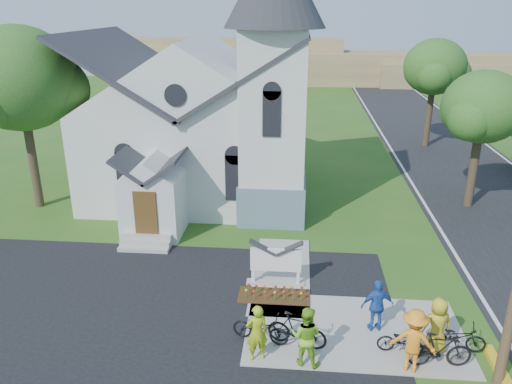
# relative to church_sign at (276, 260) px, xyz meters

# --- Properties ---
(ground) EXTENTS (120.00, 120.00, 0.00)m
(ground) POSITION_rel_church_sign_xyz_m (1.20, -3.20, -1.03)
(ground) COLOR #2C5C1A
(ground) RESTS_ON ground
(parking_lot) EXTENTS (20.00, 16.00, 0.02)m
(parking_lot) POSITION_rel_church_sign_xyz_m (-5.80, -5.20, -1.02)
(parking_lot) COLOR black
(parking_lot) RESTS_ON ground
(road) EXTENTS (8.00, 90.00, 0.02)m
(road) POSITION_rel_church_sign_xyz_m (11.20, 11.80, -1.02)
(road) COLOR black
(road) RESTS_ON ground
(sidewalk) EXTENTS (7.00, 4.00, 0.05)m
(sidewalk) POSITION_rel_church_sign_xyz_m (2.70, -2.70, -1.00)
(sidewalk) COLOR #A9A498
(sidewalk) RESTS_ON ground
(church) EXTENTS (12.35, 12.00, 13.00)m
(church) POSITION_rel_church_sign_xyz_m (-4.28, 9.28, 4.22)
(church) COLOR silver
(church) RESTS_ON ground
(church_sign) EXTENTS (2.20, 0.40, 1.70)m
(church_sign) POSITION_rel_church_sign_xyz_m (0.00, 0.00, 0.00)
(church_sign) COLOR #A9A498
(church_sign) RESTS_ON ground
(flower_bed) EXTENTS (2.60, 1.10, 0.07)m
(flower_bed) POSITION_rel_church_sign_xyz_m (0.00, -0.90, -0.99)
(flower_bed) COLOR #34200E
(flower_bed) RESTS_ON ground
(tree_lot_corner) EXTENTS (5.60, 5.60, 9.15)m
(tree_lot_corner) POSITION_rel_church_sign_xyz_m (-12.80, 6.80, 5.58)
(tree_lot_corner) COLOR #37281E
(tree_lot_corner) RESTS_ON ground
(tree_road_near) EXTENTS (4.00, 4.00, 7.05)m
(tree_road_near) POSITION_rel_church_sign_xyz_m (9.70, 8.80, 4.18)
(tree_road_near) COLOR #37281E
(tree_road_near) RESTS_ON ground
(tree_road_mid) EXTENTS (4.40, 4.40, 7.80)m
(tree_road_mid) POSITION_rel_church_sign_xyz_m (10.20, 20.80, 4.75)
(tree_road_mid) COLOR #37281E
(tree_road_mid) RESTS_ON ground
(distant_hills) EXTENTS (61.00, 10.00, 5.60)m
(distant_hills) POSITION_rel_church_sign_xyz_m (4.56, 53.13, 1.15)
(distant_hills) COLOR olive
(distant_hills) RESTS_ON ground
(cyclist_0) EXTENTS (0.77, 0.64, 1.82)m
(cyclist_0) POSITION_rel_church_sign_xyz_m (-0.33, -4.33, -0.06)
(cyclist_0) COLOR #9EBB16
(cyclist_0) RESTS_ON sidewalk
(bike_0) EXTENTS (1.92, 1.06, 0.96)m
(bike_0) POSITION_rel_church_sign_xyz_m (-0.29, -3.50, -0.50)
(bike_0) COLOR black
(bike_0) RESTS_ON sidewalk
(cyclist_1) EXTENTS (1.05, 0.90, 1.88)m
(cyclist_1) POSITION_rel_church_sign_xyz_m (1.10, -4.40, -0.04)
(cyclist_1) COLOR #82C925
(cyclist_1) RESTS_ON sidewalk
(bike_1) EXTENTS (1.96, 0.98, 1.13)m
(bike_1) POSITION_rel_church_sign_xyz_m (0.84, -3.62, -0.41)
(bike_1) COLOR black
(bike_1) RESTS_ON sidewalk
(cyclist_2) EXTENTS (1.12, 0.62, 1.80)m
(cyclist_2) POSITION_rel_church_sign_xyz_m (3.38, -2.58, -0.07)
(cyclist_2) COLOR blue
(cyclist_2) RESTS_ON sidewalk
(bike_2) EXTENTS (1.60, 0.59, 0.84)m
(bike_2) POSITION_rel_church_sign_xyz_m (4.07, -3.64, -0.56)
(bike_2) COLOR black
(bike_2) RESTS_ON sidewalk
(cyclist_3) EXTENTS (1.42, 1.03, 1.97)m
(cyclist_3) POSITION_rel_church_sign_xyz_m (4.14, -4.40, 0.01)
(cyclist_3) COLOR orange
(cyclist_3) RESTS_ON sidewalk
(bike_3) EXTENTS (1.92, 0.65, 1.14)m
(bike_3) POSITION_rel_church_sign_xyz_m (4.96, -4.20, -0.41)
(bike_3) COLOR black
(bike_3) RESTS_ON sidewalk
(cyclist_4) EXTENTS (1.00, 0.76, 1.82)m
(cyclist_4) POSITION_rel_church_sign_xyz_m (5.02, -3.51, -0.07)
(cyclist_4) COLOR gold
(cyclist_4) RESTS_ON sidewalk
(bike_4) EXTENTS (1.79, 0.86, 0.90)m
(bike_4) POSITION_rel_church_sign_xyz_m (5.68, -3.37, -0.52)
(bike_4) COLOR black
(bike_4) RESTS_ON sidewalk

